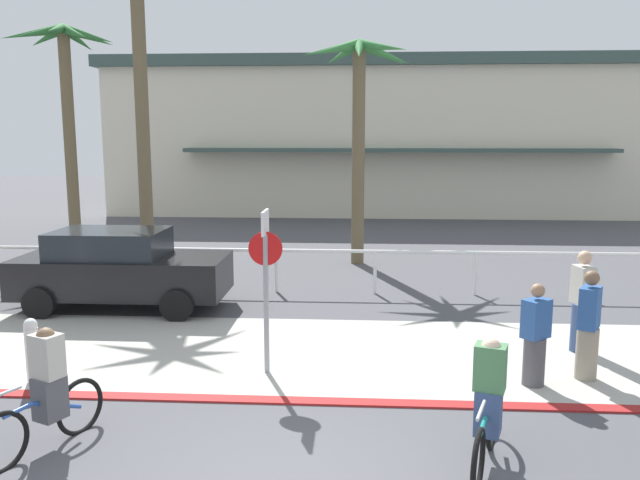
% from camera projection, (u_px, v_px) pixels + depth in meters
% --- Properties ---
extents(ground_plane, '(80.00, 80.00, 0.00)m').
position_uv_depth(ground_plane, '(329.00, 279.00, 16.72)').
color(ground_plane, '#4C4C51').
extents(sidewalk_strip, '(44.00, 4.00, 0.02)m').
position_uv_depth(sidewalk_strip, '(312.00, 353.00, 11.01)').
color(sidewalk_strip, '#ADAAA0').
rests_on(sidewalk_strip, ground).
extents(curb_paint, '(44.00, 0.24, 0.03)m').
position_uv_depth(curb_paint, '(301.00, 401.00, 9.04)').
color(curb_paint, maroon).
rests_on(curb_paint, ground).
extents(building_backdrop, '(26.57, 10.50, 7.05)m').
position_uv_depth(building_backdrop, '(392.00, 137.00, 32.29)').
color(building_backdrop, beige).
rests_on(building_backdrop, ground).
extents(rail_fence, '(20.86, 0.08, 1.04)m').
position_uv_depth(rail_fence, '(326.00, 258.00, 15.11)').
color(rail_fence, white).
rests_on(rail_fence, ground).
extents(stop_sign_bike_lane, '(0.52, 0.56, 2.56)m').
position_uv_depth(stop_sign_bike_lane, '(266.00, 268.00, 9.85)').
color(stop_sign_bike_lane, gray).
rests_on(stop_sign_bike_lane, ground).
extents(bollard_1, '(0.20, 0.20, 1.00)m').
position_uv_depth(bollard_1, '(32.00, 350.00, 9.66)').
color(bollard_1, white).
rests_on(bollard_1, ground).
extents(palm_tree_1, '(3.30, 3.21, 6.97)m').
position_uv_depth(palm_tree_1, '(65.00, 77.00, 19.72)').
color(palm_tree_1, brown).
rests_on(palm_tree_1, ground).
extents(palm_tree_2, '(2.89, 2.70, 8.08)m').
position_uv_depth(palm_tree_2, '(139.00, 44.00, 16.98)').
color(palm_tree_2, brown).
rests_on(palm_tree_2, ground).
extents(palm_tree_3, '(3.09, 2.90, 6.26)m').
position_uv_depth(palm_tree_3, '(360.00, 92.00, 17.92)').
color(palm_tree_3, brown).
rests_on(palm_tree_3, ground).
extents(car_black_1, '(4.40, 2.02, 1.69)m').
position_uv_depth(car_black_1, '(120.00, 268.00, 13.76)').
color(car_black_1, black).
rests_on(car_black_1, ground).
extents(cyclist_blue_0, '(0.81, 1.68, 1.50)m').
position_uv_depth(cyclist_blue_0, '(46.00, 392.00, 7.62)').
color(cyclist_blue_0, black).
rests_on(cyclist_blue_0, ground).
extents(cyclist_teal_1, '(0.64, 1.74, 1.50)m').
position_uv_depth(cyclist_teal_1, '(488.00, 406.00, 7.24)').
color(cyclist_teal_1, black).
rests_on(cyclist_teal_1, ground).
extents(pedestrian_1, '(0.47, 0.45, 1.55)m').
position_uv_depth(pedestrian_1, '(535.00, 340.00, 9.51)').
color(pedestrian_1, '#4C4C51').
rests_on(pedestrian_1, ground).
extents(pedestrian_2, '(0.38, 0.44, 1.76)m').
position_uv_depth(pedestrian_2, '(582.00, 305.00, 10.98)').
color(pedestrian_2, '#384C7A').
rests_on(pedestrian_2, ground).
extents(pedestrian_3, '(0.44, 0.48, 1.70)m').
position_uv_depth(pedestrian_3, '(588.00, 330.00, 9.74)').
color(pedestrian_3, gray).
rests_on(pedestrian_3, ground).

